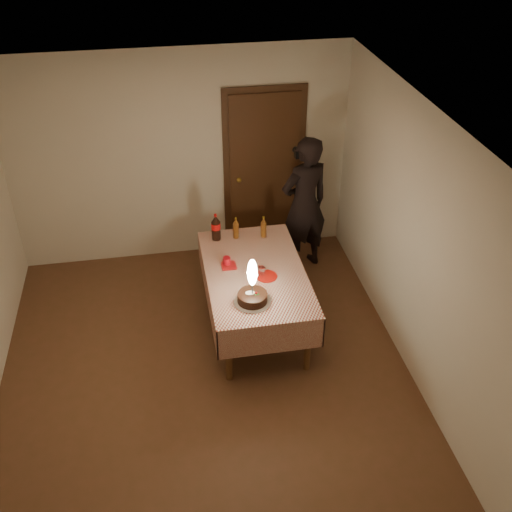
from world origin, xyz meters
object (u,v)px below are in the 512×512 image
object	(u,v)px
dining_table	(255,279)
red_plate	(267,276)
amber_bottle_left	(236,228)
birthday_cake	(252,292)
red_cup	(227,261)
clear_cup	(262,271)
photographer	(304,204)
amber_bottle_right	(264,227)
cola_bottle	(216,227)

from	to	relation	value
dining_table	red_plate	bearing A→B (deg)	-49.33
amber_bottle_left	birthday_cake	bearing A→B (deg)	-90.86
dining_table	red_cup	distance (m)	0.35
red_cup	clear_cup	size ratio (longest dim) A/B	1.11
dining_table	photographer	world-z (taller)	photographer
dining_table	red_plate	xyz separation A→B (m)	(0.10, -0.11, 0.10)
dining_table	birthday_cake	xyz separation A→B (m)	(-0.11, -0.49, 0.21)
dining_table	amber_bottle_left	size ratio (longest dim) A/B	6.75
clear_cup	amber_bottle_right	size ratio (longest dim) A/B	0.35
dining_table	red_plate	world-z (taller)	red_plate
red_cup	amber_bottle_left	bearing A→B (deg)	71.25
clear_cup	amber_bottle_right	xyz separation A→B (m)	(0.15, 0.71, 0.07)
red_plate	amber_bottle_left	bearing A→B (deg)	103.84
cola_bottle	amber_bottle_left	xyz separation A→B (m)	(0.22, -0.01, -0.03)
birthday_cake	amber_bottle_left	bearing A→B (deg)	89.14
red_plate	amber_bottle_left	distance (m)	0.82
amber_bottle_left	photographer	world-z (taller)	photographer
dining_table	amber_bottle_left	xyz separation A→B (m)	(-0.10, 0.67, 0.22)
cola_bottle	photographer	distance (m)	1.15
photographer	clear_cup	bearing A→B (deg)	-122.66
red_plate	clear_cup	distance (m)	0.07
birthday_cake	red_plate	bearing A→B (deg)	60.44
birthday_cake	amber_bottle_left	world-z (taller)	birthday_cake
dining_table	amber_bottle_right	xyz separation A→B (m)	(0.21, 0.64, 0.22)
birthday_cake	amber_bottle_right	xyz separation A→B (m)	(0.32, 1.13, 0.00)
red_plate	photographer	xyz separation A→B (m)	(0.68, 1.17, 0.12)
clear_cup	amber_bottle_left	xyz separation A→B (m)	(-0.15, 0.74, 0.07)
cola_bottle	amber_bottle_left	bearing A→B (deg)	-2.02
clear_cup	amber_bottle_left	bearing A→B (deg)	101.68
cola_bottle	photographer	world-z (taller)	photographer
red_plate	clear_cup	world-z (taller)	clear_cup
clear_cup	cola_bottle	size ratio (longest dim) A/B	0.28
birthday_cake	amber_bottle_right	size ratio (longest dim) A/B	1.91
dining_table	cola_bottle	xyz separation A→B (m)	(-0.32, 0.68, 0.25)
cola_bottle	photographer	xyz separation A→B (m)	(1.09, 0.37, -0.03)
dining_table	photographer	size ratio (longest dim) A/B	1.01
clear_cup	photographer	bearing A→B (deg)	57.34
birthday_cake	cola_bottle	size ratio (longest dim) A/B	1.54
red_plate	dining_table	bearing A→B (deg)	130.67
red_cup	cola_bottle	world-z (taller)	cola_bottle
red_plate	amber_bottle_left	xyz separation A→B (m)	(-0.19, 0.79, 0.11)
amber_bottle_left	red_plate	bearing A→B (deg)	-76.16
birthday_cake	photographer	bearing A→B (deg)	59.96
red_cup	photographer	bearing A→B (deg)	40.59
birthday_cake	photographer	distance (m)	1.78
dining_table	amber_bottle_left	distance (m)	0.71
amber_bottle_right	dining_table	bearing A→B (deg)	-108.10
red_cup	cola_bottle	xyz separation A→B (m)	(-0.04, 0.53, 0.10)
clear_cup	dining_table	bearing A→B (deg)	129.72
birthday_cake	amber_bottle_left	size ratio (longest dim) A/B	1.91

